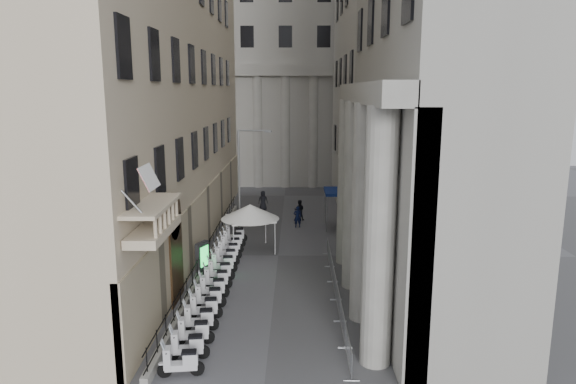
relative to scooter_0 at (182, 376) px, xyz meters
name	(u,v)px	position (x,y,z in m)	size (l,w,h in m)	color
far_building	(286,50)	(3.13, 43.13, 15.00)	(22.00, 10.00, 30.00)	#AEACA5
iron_fence	(209,261)	(-1.17, 13.13, 0.00)	(0.30, 28.00, 1.40)	black
blue_awning	(334,228)	(7.28, 21.13, 0.00)	(1.60, 3.00, 3.00)	navy
flag	(160,374)	(-0.87, 0.13, 0.00)	(1.00, 1.40, 8.20)	#9E0C11
scooter_0	(182,376)	(0.00, 0.00, 0.00)	(0.56, 1.40, 1.50)	silver
scooter_1	(189,359)	(0.00, 1.23, 0.00)	(0.56, 1.40, 1.50)	silver
scooter_2	(195,344)	(0.00, 2.47, 0.00)	(0.56, 1.40, 1.50)	silver
scooter_3	(200,331)	(0.00, 3.70, 0.00)	(0.56, 1.40, 1.50)	silver
scooter_4	(205,319)	(0.00, 4.93, 0.00)	(0.56, 1.40, 1.50)	silver
scooter_5	(209,308)	(0.00, 6.17, 0.00)	(0.56, 1.40, 1.50)	silver
scooter_6	(213,298)	(0.00, 7.40, 0.00)	(0.56, 1.40, 1.50)	silver
scooter_7	(217,289)	(0.00, 8.63, 0.00)	(0.56, 1.40, 1.50)	silver
scooter_8	(220,280)	(0.00, 9.87, 0.00)	(0.56, 1.40, 1.50)	silver
scooter_9	(223,273)	(0.00, 11.10, 0.00)	(0.56, 1.40, 1.50)	silver
scooter_10	(226,266)	(0.00, 12.33, 0.00)	(0.56, 1.40, 1.50)	silver
scooter_11	(229,259)	(0.00, 13.57, 0.00)	(0.56, 1.40, 1.50)	silver
scooter_12	(231,253)	(0.00, 14.80, 0.00)	(0.56, 1.40, 1.50)	silver
scooter_13	(233,247)	(0.00, 16.03, 0.00)	(0.56, 1.40, 1.50)	silver
scooter_14	(235,242)	(0.00, 17.27, 0.00)	(0.56, 1.40, 1.50)	silver
barrier_0	(348,364)	(6.33, 0.93, 0.00)	(0.60, 2.40, 1.10)	#A7A9AE
barrier_1	(343,335)	(6.33, 3.43, 0.00)	(0.60, 2.40, 1.10)	#A7A9AE
barrier_2	(338,311)	(6.33, 5.93, 0.00)	(0.60, 2.40, 1.10)	#A7A9AE
barrier_3	(334,291)	(6.33, 8.43, 0.00)	(0.60, 2.40, 1.10)	#A7A9AE
barrier_4	(331,274)	(6.33, 10.93, 0.00)	(0.60, 2.40, 1.10)	#A7A9AE
barrier_5	(328,260)	(6.33, 13.43, 0.00)	(0.60, 2.40, 1.10)	#A7A9AE
security_tent	(256,213)	(1.68, 15.13, 2.62)	(3.87, 3.87, 3.14)	silver
street_lamp	(243,173)	(0.37, 19.67, 4.58)	(2.52, 0.53, 7.73)	gray
info_kiosk	(202,259)	(-1.06, 10.41, 1.04)	(0.66, 1.01, 2.07)	black
pedestrian_a	(298,217)	(4.41, 21.33, 0.84)	(0.62, 0.40, 1.69)	black
pedestrian_b	(299,210)	(4.56, 23.57, 0.85)	(0.82, 0.64, 1.70)	black
pedestrian_c	(263,201)	(1.35, 27.08, 0.88)	(0.86, 0.56, 1.76)	black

